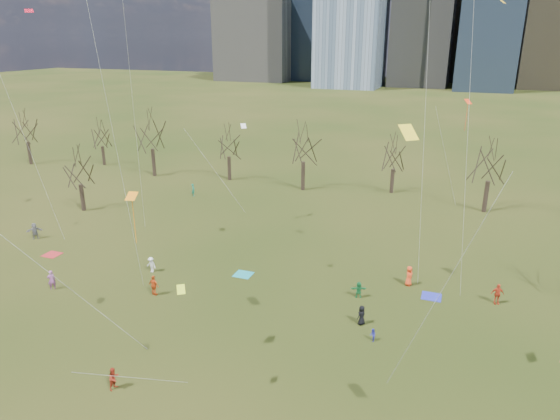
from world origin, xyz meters
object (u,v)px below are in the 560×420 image
(person_2, at_px, (114,378))
(person_4, at_px, (154,285))
(blanket_crimson, at_px, (52,255))
(blanket_navy, at_px, (431,296))
(blanket_teal, at_px, (243,274))

(person_2, relative_size, person_4, 0.84)
(blanket_crimson, bearing_deg, person_2, -37.33)
(blanket_navy, distance_m, person_4, 23.34)
(blanket_crimson, xyz_separation_m, person_4, (14.33, -3.38, 0.88))
(blanket_navy, bearing_deg, person_2, -132.88)
(blanket_teal, distance_m, person_2, 17.07)
(blanket_navy, bearing_deg, blanket_crimson, -172.92)
(blanket_navy, xyz_separation_m, blanket_crimson, (-36.28, -4.51, 0.00))
(blanket_teal, height_order, person_2, person_2)
(blanket_navy, xyz_separation_m, person_2, (-17.49, -18.84, 0.73))
(blanket_teal, relative_size, person_2, 1.07)
(blanket_crimson, bearing_deg, person_4, -13.29)
(blanket_teal, bearing_deg, blanket_crimson, -172.22)
(blanket_teal, bearing_deg, person_2, -93.29)
(blanket_crimson, relative_size, person_2, 1.07)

